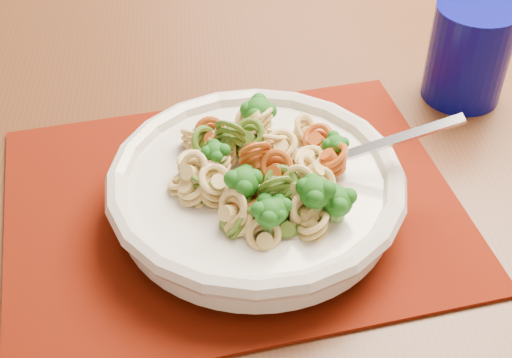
{
  "coord_description": "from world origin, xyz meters",
  "views": [
    {
      "loc": [
        -0.29,
        -1.39,
        1.18
      ],
      "look_at": [
        -0.29,
        -0.94,
        0.78
      ],
      "focal_mm": 50.0,
      "sensor_mm": 36.0,
      "label": 1
    }
  ],
  "objects": [
    {
      "name": "pasta_broccoli_heap",
      "position": [
        -0.29,
        -0.94,
        0.78
      ],
      "size": [
        0.22,
        0.22,
        0.06
      ],
      "primitive_type": null,
      "color": "tan",
      "rests_on": "pasta_bowl"
    },
    {
      "name": "dining_table",
      "position": [
        -0.25,
        -0.79,
        0.62
      ],
      "size": [
        1.32,
        0.91,
        0.74
      ],
      "rotation": [
        0.0,
        0.0,
        0.09
      ],
      "color": "#4E2616",
      "rests_on": "ground"
    },
    {
      "name": "placemat",
      "position": [
        -0.31,
        -0.93,
        0.74
      ],
      "size": [
        0.46,
        0.39,
        0.0
      ],
      "primitive_type": "cube",
      "rotation": [
        0.0,
        0.0,
        0.24
      ],
      "color": "#5A1203",
      "rests_on": "dining_table"
    },
    {
      "name": "pasta_bowl",
      "position": [
        -0.29,
        -0.94,
        0.77
      ],
      "size": [
        0.26,
        0.26,
        0.05
      ],
      "color": "beige",
      "rests_on": "placemat"
    },
    {
      "name": "tumbler",
      "position": [
        -0.07,
        -0.76,
        0.79
      ],
      "size": [
        0.08,
        0.08,
        0.1
      ],
      "primitive_type": "cylinder",
      "color": "#050765",
      "rests_on": "dining_table"
    },
    {
      "name": "fork",
      "position": [
        -0.25,
        -0.93,
        0.78
      ],
      "size": [
        0.18,
        0.04,
        0.08
      ],
      "primitive_type": null,
      "rotation": [
        0.0,
        -0.35,
        0.07
      ],
      "color": "silver",
      "rests_on": "pasta_bowl"
    }
  ]
}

